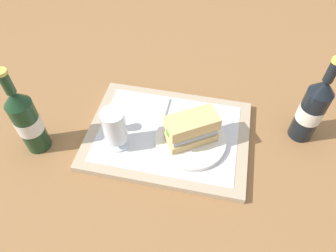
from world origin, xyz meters
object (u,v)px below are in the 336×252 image
at_px(beer_glass, 115,127).
at_px(second_bottle, 312,109).
at_px(sandwich, 190,129).
at_px(plate, 190,140).
at_px(beer_bottle, 27,120).

height_order(beer_glass, second_bottle, second_bottle).
distance_m(sandwich, beer_glass, 0.19).
bearing_deg(plate, beer_glass, 14.25).
bearing_deg(sandwich, beer_bottle, -21.69).
distance_m(plate, beer_glass, 0.20).
bearing_deg(plate, second_bottle, -160.16).
distance_m(sandwich, second_bottle, 0.32).
xyz_separation_m(beer_glass, second_bottle, (-0.48, -0.15, 0.01)).
height_order(sandwich, beer_bottle, beer_bottle).
xyz_separation_m(sandwich, second_bottle, (-0.30, -0.11, 0.03)).
relative_size(plate, beer_glass, 1.52).
distance_m(beer_glass, second_bottle, 0.51).
bearing_deg(sandwich, second_bottle, 167.36).
bearing_deg(plate, sandwich, 32.62).
relative_size(plate, sandwich, 1.32).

